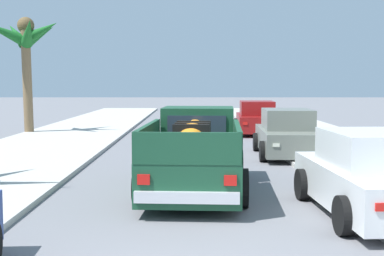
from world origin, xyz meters
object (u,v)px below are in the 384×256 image
pickup_truck (196,154)px  car_left_far (258,119)px  car_left_mid (372,176)px  palm_tree_right_fore (27,42)px  car_right_near (288,134)px

pickup_truck → car_left_far: pickup_truck is taller
car_left_mid → pickup_truck: bearing=145.0°
palm_tree_right_fore → car_right_near: bearing=-34.3°
car_left_mid → palm_tree_right_fore: 19.01m
car_right_near → car_left_far: size_ratio=1.00×
car_left_mid → palm_tree_right_fore: bearing=125.6°
pickup_truck → car_right_near: (3.06, 5.63, -0.10)m
pickup_truck → car_left_mid: bearing=-35.0°
car_left_mid → car_left_far: size_ratio=1.00×
palm_tree_right_fore → car_left_mid: bearing=-54.4°
pickup_truck → palm_tree_right_fore: bearing=120.7°
car_right_near → car_left_far: (-0.10, 7.59, 0.00)m
pickup_truck → palm_tree_right_fore: (-7.70, 12.97, 3.43)m
car_left_far → palm_tree_right_fore: bearing=-178.6°
car_left_far → car_right_near: bearing=-89.3°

